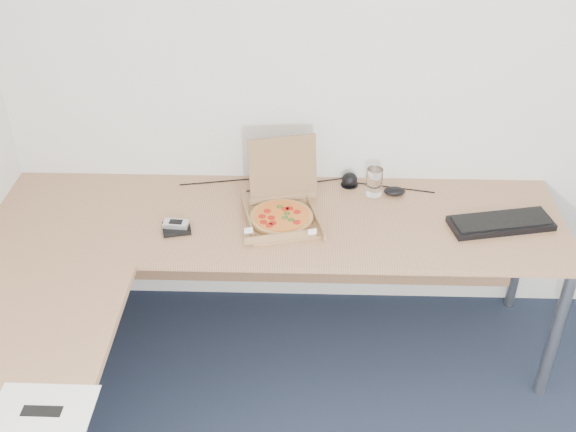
{
  "coord_description": "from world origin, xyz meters",
  "views": [
    {
      "loc": [
        -0.38,
        -1.13,
        2.46
      ],
      "look_at": [
        -0.45,
        1.28,
        0.82
      ],
      "focal_mm": 43.83,
      "sensor_mm": 36.0,
      "label": 1
    }
  ],
  "objects_px": {
    "pizza_box": "(282,212)",
    "drinking_glass": "(374,182)",
    "desk": "(190,284)",
    "wallet": "(177,228)",
    "keyboard": "(501,223)"
  },
  "relations": [
    {
      "from": "drinking_glass",
      "to": "wallet",
      "type": "relative_size",
      "value": 1.11
    },
    {
      "from": "desk",
      "to": "wallet",
      "type": "xyz_separation_m",
      "value": [
        -0.1,
        0.32,
        0.04
      ]
    },
    {
      "from": "keyboard",
      "to": "wallet",
      "type": "relative_size",
      "value": 3.76
    },
    {
      "from": "pizza_box",
      "to": "desk",
      "type": "bearing_deg",
      "value": -143.97
    },
    {
      "from": "pizza_box",
      "to": "drinking_glass",
      "type": "relative_size",
      "value": 2.73
    },
    {
      "from": "pizza_box",
      "to": "drinking_glass",
      "type": "height_order",
      "value": "pizza_box"
    },
    {
      "from": "drinking_glass",
      "to": "wallet",
      "type": "height_order",
      "value": "drinking_glass"
    },
    {
      "from": "desk",
      "to": "wallet",
      "type": "relative_size",
      "value": 21.42
    },
    {
      "from": "pizza_box",
      "to": "wallet",
      "type": "distance_m",
      "value": 0.45
    },
    {
      "from": "pizza_box",
      "to": "wallet",
      "type": "xyz_separation_m",
      "value": [
        -0.44,
        -0.1,
        -0.03
      ]
    },
    {
      "from": "pizza_box",
      "to": "drinking_glass",
      "type": "bearing_deg",
      "value": 14.1
    },
    {
      "from": "pizza_box",
      "to": "drinking_glass",
      "type": "distance_m",
      "value": 0.47
    },
    {
      "from": "drinking_glass",
      "to": "keyboard",
      "type": "relative_size",
      "value": 0.3
    },
    {
      "from": "wallet",
      "to": "pizza_box",
      "type": "bearing_deg",
      "value": -1.41
    },
    {
      "from": "desk",
      "to": "drinking_glass",
      "type": "distance_m",
      "value": 0.99
    }
  ]
}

